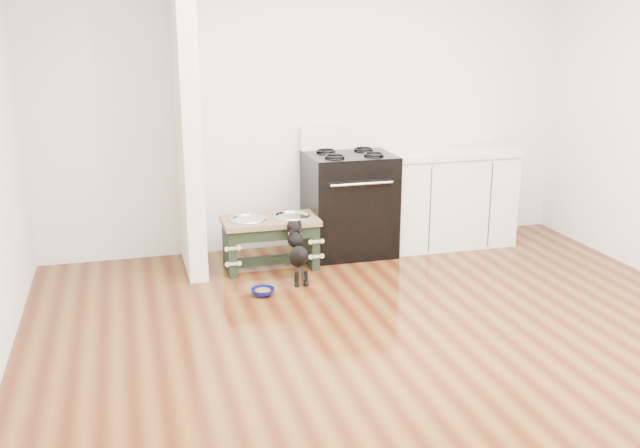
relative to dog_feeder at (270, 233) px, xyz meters
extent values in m
plane|color=#451B0C|center=(0.54, -1.90, -0.32)|extent=(5.00, 5.00, 0.00)
plane|color=silver|center=(0.54, 0.60, 1.03)|extent=(5.00, 0.00, 5.00)
cube|color=silver|center=(-0.64, 0.20, 1.03)|extent=(0.15, 0.80, 2.70)
cube|color=black|center=(0.79, 0.25, 0.14)|extent=(0.76, 0.65, 0.92)
cube|color=black|center=(0.79, -0.06, 0.08)|extent=(0.58, 0.02, 0.50)
cylinder|color=silver|center=(0.79, -0.10, 0.40)|extent=(0.56, 0.02, 0.02)
cube|color=white|center=(0.79, 0.53, 0.71)|extent=(0.76, 0.08, 0.22)
torus|color=black|center=(0.61, 0.11, 0.62)|extent=(0.18, 0.18, 0.02)
torus|color=black|center=(0.97, 0.11, 0.62)|extent=(0.18, 0.18, 0.02)
torus|color=black|center=(0.61, 0.39, 0.62)|extent=(0.18, 0.18, 0.02)
torus|color=black|center=(0.97, 0.39, 0.62)|extent=(0.18, 0.18, 0.02)
cube|color=silver|center=(1.77, 0.28, 0.11)|extent=(1.20, 0.60, 0.86)
cube|color=beige|center=(1.77, 0.28, 0.57)|extent=(1.24, 0.64, 0.05)
cube|color=black|center=(1.77, 0.02, -0.27)|extent=(1.20, 0.06, 0.10)
cube|color=black|center=(-0.36, 0.01, -0.12)|extent=(0.07, 0.39, 0.40)
cube|color=black|center=(0.36, 0.01, -0.12)|extent=(0.07, 0.39, 0.40)
cube|color=black|center=(0.00, -0.17, 0.03)|extent=(0.64, 0.03, 0.10)
cube|color=black|center=(0.00, 0.01, -0.25)|extent=(0.64, 0.07, 0.07)
cube|color=brown|center=(0.00, 0.01, 0.11)|extent=(0.81, 0.43, 0.04)
cylinder|color=silver|center=(-0.19, 0.01, 0.11)|extent=(0.28, 0.28, 0.05)
cylinder|color=silver|center=(0.19, 0.01, 0.11)|extent=(0.28, 0.28, 0.05)
torus|color=silver|center=(-0.19, 0.01, 0.13)|extent=(0.32, 0.32, 0.02)
torus|color=silver|center=(0.19, 0.01, 0.13)|extent=(0.32, 0.32, 0.02)
cylinder|color=black|center=(0.11, -0.49, -0.26)|extent=(0.04, 0.04, 0.12)
cylinder|color=black|center=(0.18, -0.49, -0.26)|extent=(0.04, 0.04, 0.12)
sphere|color=black|center=(0.11, -0.50, -0.30)|extent=(0.04, 0.04, 0.04)
sphere|color=black|center=(0.18, -0.50, -0.30)|extent=(0.04, 0.04, 0.04)
ellipsoid|color=black|center=(0.14, -0.42, -0.09)|extent=(0.14, 0.33, 0.29)
sphere|color=black|center=(0.14, -0.31, 0.02)|extent=(0.13, 0.13, 0.13)
sphere|color=black|center=(0.14, -0.27, 0.11)|extent=(0.12, 0.12, 0.12)
sphere|color=black|center=(0.11, -0.19, 0.11)|extent=(0.04, 0.04, 0.04)
sphere|color=black|center=(0.18, -0.19, 0.11)|extent=(0.04, 0.04, 0.04)
cylinder|color=black|center=(0.14, -0.54, -0.19)|extent=(0.02, 0.09, 0.11)
torus|color=#EF466D|center=(0.14, -0.29, 0.07)|extent=(0.11, 0.07, 0.10)
imported|color=#0B0D51|center=(-0.20, -0.62, -0.29)|extent=(0.23, 0.23, 0.06)
cylinder|color=brown|center=(-0.20, -0.62, -0.28)|extent=(0.12, 0.12, 0.02)
camera|label=1|loc=(-1.17, -5.74, 1.74)|focal=40.00mm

